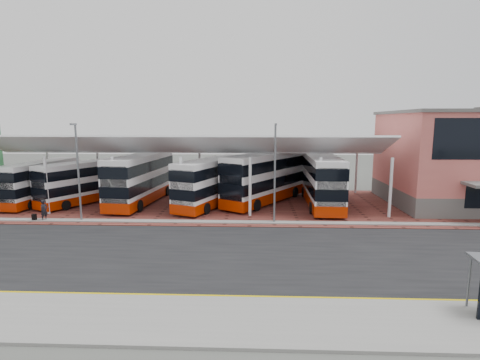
{
  "coord_description": "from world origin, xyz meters",
  "views": [
    {
      "loc": [
        0.39,
        -23.37,
        8.24
      ],
      "look_at": [
        -0.84,
        7.76,
        3.33
      ],
      "focal_mm": 28.0,
      "sensor_mm": 36.0,
      "label": 1
    }
  ],
  "objects": [
    {
      "name": "ground",
      "position": [
        0.0,
        0.0,
        0.0
      ],
      "size": [
        140.0,
        140.0,
        0.0
      ],
      "primitive_type": "plane",
      "color": "#444641"
    },
    {
      "name": "road",
      "position": [
        0.0,
        -1.0,
        0.01
      ],
      "size": [
        120.0,
        14.0,
        0.02
      ],
      "primitive_type": "cube",
      "color": "black",
      "rests_on": "ground"
    },
    {
      "name": "forecourt",
      "position": [
        2.0,
        13.0,
        0.03
      ],
      "size": [
        72.0,
        16.0,
        0.06
      ],
      "primitive_type": "cube",
      "color": "brown",
      "rests_on": "ground"
    },
    {
      "name": "sidewalk",
      "position": [
        0.0,
        -9.0,
        0.07
      ],
      "size": [
        120.0,
        4.0,
        0.14
      ],
      "primitive_type": "cube",
      "color": "slate",
      "rests_on": "ground"
    },
    {
      "name": "north_kerb",
      "position": [
        0.0,
        6.2,
        0.07
      ],
      "size": [
        120.0,
        0.8,
        0.14
      ],
      "primitive_type": "cube",
      "color": "slate",
      "rests_on": "ground"
    },
    {
      "name": "yellow_line_near",
      "position": [
        0.0,
        -7.0,
        0.03
      ],
      "size": [
        120.0,
        0.12,
        0.01
      ],
      "primitive_type": "cube",
      "color": "#DBBF00",
      "rests_on": "road"
    },
    {
      "name": "yellow_line_far",
      "position": [
        0.0,
        -6.7,
        0.03
      ],
      "size": [
        120.0,
        0.12,
        0.01
      ],
      "primitive_type": "cube",
      "color": "#DBBF00",
      "rests_on": "road"
    },
    {
      "name": "canopy",
      "position": [
        -6.0,
        13.94,
        5.8
      ],
      "size": [
        37.0,
        11.63,
        7.07
      ],
      "color": "silver",
      "rests_on": "ground"
    },
    {
      "name": "lamp_west",
      "position": [
        -14.0,
        6.27,
        4.36
      ],
      "size": [
        0.16,
        0.9,
        8.07
      ],
      "color": "slate",
      "rests_on": "ground"
    },
    {
      "name": "lamp_east",
      "position": [
        2.0,
        6.27,
        4.36
      ],
      "size": [
        0.16,
        0.9,
        8.07
      ],
      "color": "slate",
      "rests_on": "ground"
    },
    {
      "name": "bus_0",
      "position": [
        -21.22,
        13.18,
        2.13
      ],
      "size": [
        3.45,
        10.29,
        4.16
      ],
      "rotation": [
        0.0,
        0.0,
        -0.11
      ],
      "color": "white",
      "rests_on": "forecourt"
    },
    {
      "name": "bus_1",
      "position": [
        -16.62,
        13.26,
        2.13
      ],
      "size": [
        6.85,
        10.02,
        4.17
      ],
      "rotation": [
        0.0,
        0.0,
        -0.49
      ],
      "color": "white",
      "rests_on": "forecourt"
    },
    {
      "name": "bus_2",
      "position": [
        -11.04,
        13.41,
        2.48
      ],
      "size": [
        3.95,
        12.03,
        4.87
      ],
      "rotation": [
        0.0,
        0.0,
        -0.11
      ],
      "color": "white",
      "rests_on": "forecourt"
    },
    {
      "name": "bus_3",
      "position": [
        -3.73,
        12.58,
        2.33
      ],
      "size": [
        6.5,
        11.26,
        4.58
      ],
      "rotation": [
        0.0,
        0.0,
        -0.38
      ],
      "color": "white",
      "rests_on": "forecourt"
    },
    {
      "name": "bus_4",
      "position": [
        1.5,
        14.19,
        2.54
      ],
      "size": [
        8.89,
        11.7,
        4.99
      ],
      "rotation": [
        0.0,
        0.0,
        -0.57
      ],
      "color": "white",
      "rests_on": "forecourt"
    },
    {
      "name": "bus_5",
      "position": [
        6.93,
        12.99,
        2.49
      ],
      "size": [
        3.26,
        11.93,
        4.88
      ],
      "rotation": [
        0.0,
        0.0,
        -0.03
      ],
      "color": "white",
      "rests_on": "forecourt"
    },
    {
      "name": "pedestrian",
      "position": [
        -17.04,
        6.16,
        0.93
      ],
      "size": [
        0.63,
        0.75,
        1.74
      ],
      "primitive_type": "imported",
      "rotation": [
        0.0,
        0.0,
        1.19
      ],
      "color": "black",
      "rests_on": "forecourt"
    },
    {
      "name": "suitcase",
      "position": [
        -17.85,
        6.04,
        0.35
      ],
      "size": [
        0.34,
        0.24,
        0.58
      ],
      "primitive_type": "cube",
      "color": "black",
      "rests_on": "forecourt"
    }
  ]
}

